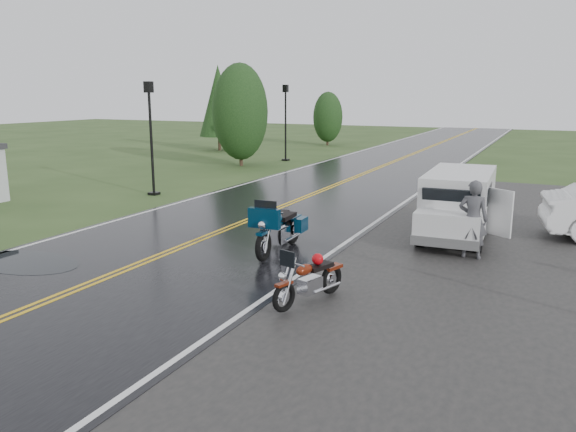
# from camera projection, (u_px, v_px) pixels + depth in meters

# --- Properties ---
(ground) EXTENTS (120.00, 120.00, 0.00)m
(ground) POSITION_uv_depth(u_px,v_px,m) (150.00, 261.00, 13.80)
(ground) COLOR #2D471E
(ground) RESTS_ON ground
(road) EXTENTS (8.00, 100.00, 0.04)m
(road) POSITION_uv_depth(u_px,v_px,m) (311.00, 195.00, 22.61)
(road) COLOR black
(road) RESTS_ON ground
(motorcycle_red) EXTENTS (1.24, 2.06, 1.14)m
(motorcycle_red) POSITION_uv_depth(u_px,v_px,m) (284.00, 286.00, 10.30)
(motorcycle_red) COLOR #5B190A
(motorcycle_red) RESTS_ON ground
(motorcycle_teal) EXTENTS (1.03, 2.55, 1.49)m
(motorcycle_teal) POSITION_uv_depth(u_px,v_px,m) (263.00, 234.00, 13.40)
(motorcycle_teal) COLOR #05253C
(motorcycle_teal) RESTS_ON ground
(motorcycle_silver) EXTENTS (0.87, 2.09, 1.21)m
(motorcycle_silver) POSITION_uv_depth(u_px,v_px,m) (265.00, 227.00, 14.74)
(motorcycle_silver) COLOR #B6B9BE
(motorcycle_silver) RESTS_ON ground
(van_white) EXTENTS (1.99, 4.88, 1.89)m
(van_white) POSITION_uv_depth(u_px,v_px,m) (421.00, 213.00, 14.82)
(van_white) COLOR silver
(van_white) RESTS_ON ground
(person_at_van) EXTENTS (0.71, 0.47, 1.95)m
(person_at_van) POSITION_uv_depth(u_px,v_px,m) (473.00, 220.00, 13.78)
(person_at_van) COLOR #444449
(person_at_van) RESTS_ON ground
(lamp_post_near_left) EXTENTS (0.39, 0.39, 4.55)m
(lamp_post_near_left) POSITION_uv_depth(u_px,v_px,m) (151.00, 139.00, 22.34)
(lamp_post_near_left) COLOR black
(lamp_post_near_left) RESTS_ON ground
(lamp_post_far_left) EXTENTS (0.40, 0.40, 4.61)m
(lamp_post_far_left) POSITION_uv_depth(u_px,v_px,m) (286.00, 123.00, 33.98)
(lamp_post_far_left) COLOR black
(lamp_post_far_left) RESTS_ON ground
(tree_left_mid) EXTENTS (3.13, 3.13, 4.89)m
(tree_left_mid) POSITION_uv_depth(u_px,v_px,m) (240.00, 122.00, 31.54)
(tree_left_mid) COLOR #1E3D19
(tree_left_mid) RESTS_ON ground
(tree_left_far) EXTENTS (2.33, 2.33, 3.59)m
(tree_left_far) POSITION_uv_depth(u_px,v_px,m) (328.00, 122.00, 44.53)
(tree_left_far) COLOR #1E3D19
(tree_left_far) RESTS_ON ground
(pine_left_far) EXTENTS (2.83, 2.83, 5.89)m
(pine_left_far) POSITION_uv_depth(u_px,v_px,m) (219.00, 109.00, 40.18)
(pine_left_far) COLOR #1E3D19
(pine_left_far) RESTS_ON ground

